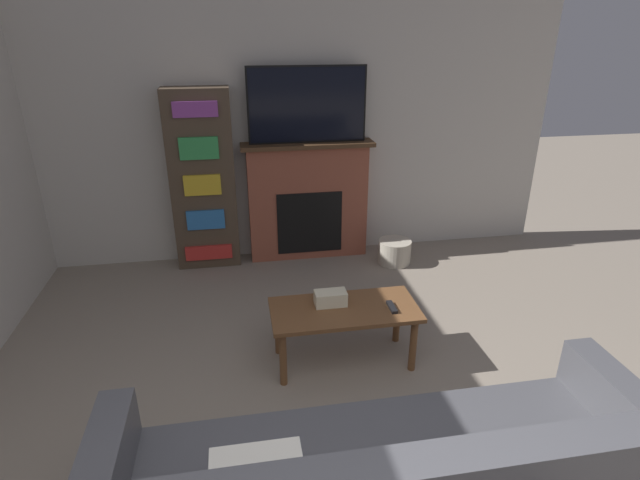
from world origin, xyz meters
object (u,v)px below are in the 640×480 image
at_px(tv, 307,105).
at_px(storage_basket, 394,252).
at_px(fireplace, 308,200).
at_px(bookshelf, 203,181).
at_px(coffee_table, 344,316).

distance_m(tv, storage_basket, 1.68).
distance_m(fireplace, bookshelf, 1.05).
relative_size(coffee_table, storage_basket, 3.09).
relative_size(coffee_table, bookshelf, 0.59).
relative_size(tv, coffee_table, 1.10).
height_order(bookshelf, storage_basket, bookshelf).
height_order(tv, bookshelf, tv).
bearing_deg(fireplace, tv, -90.00).
relative_size(fireplace, tv, 1.15).
distance_m(coffee_table, storage_basket, 1.75).
bearing_deg(tv, fireplace, 90.00).
relative_size(fireplace, bookshelf, 0.75).
relative_size(fireplace, coffee_table, 1.27).
relative_size(tv, storage_basket, 3.41).
xyz_separation_m(fireplace, bookshelf, (-1.01, -0.02, 0.26)).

